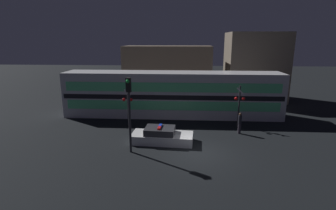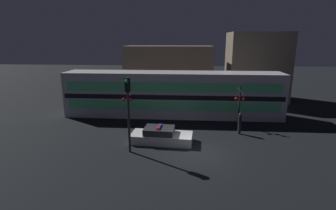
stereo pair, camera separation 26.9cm
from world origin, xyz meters
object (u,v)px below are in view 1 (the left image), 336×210
object	(u,v)px
train	(172,94)
pedestrian	(240,123)
police_car	(162,136)
traffic_light_corner	(129,105)
crossing_signal_near	(239,103)

from	to	relation	value
train	pedestrian	world-z (taller)	train
police_car	train	bearing A→B (deg)	90.14
pedestrian	traffic_light_corner	xyz separation A→B (m)	(-7.88, -4.06, 2.35)
crossing_signal_near	traffic_light_corner	world-z (taller)	traffic_light_corner
train	police_car	xyz separation A→B (m)	(-0.43, -7.02, -1.67)
police_car	pedestrian	distance (m)	6.39
police_car	traffic_light_corner	world-z (taller)	traffic_light_corner
police_car	traffic_light_corner	distance (m)	3.83
train	traffic_light_corner	distance (m)	9.23
crossing_signal_near	traffic_light_corner	bearing A→B (deg)	-144.67
pedestrian	crossing_signal_near	bearing A→B (deg)	82.44
pedestrian	traffic_light_corner	world-z (taller)	traffic_light_corner
crossing_signal_near	train	bearing A→B (deg)	151.61
police_car	pedestrian	xyz separation A→B (m)	(5.98, 2.22, 0.41)
train	crossing_signal_near	bearing A→B (deg)	-28.39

